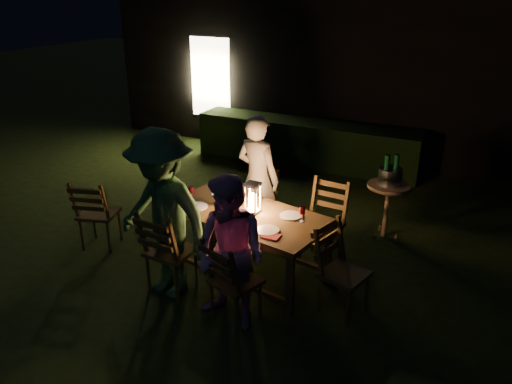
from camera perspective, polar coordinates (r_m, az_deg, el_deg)
The scene contains 29 objects.
garden_envelope at distance 11.22m, azimuth 12.94°, elevation 14.21°, with size 40.00×40.00×3.20m.
dining_table at distance 5.61m, azimuth -1.12°, elevation -3.08°, with size 2.00×1.25×0.78m.
chair_near_left at distance 5.56m, azimuth -9.73°, elevation -8.19°, with size 0.48×0.52×1.04m.
chair_near_right at distance 5.05m, azimuth -2.48°, elevation -11.64°, with size 0.56×0.58×0.97m.
chair_far_left at distance 6.58m, azimuth -0.06°, elevation -2.90°, with size 0.50×0.53×0.97m.
chair_far_right at distance 6.09m, azimuth 7.50°, elevation -5.16°, with size 0.50×0.53×1.03m.
chair_end at distance 5.24m, azimuth 9.79°, elevation -10.54°, with size 0.57×0.54×0.98m.
chair_spare at distance 6.66m, azimuth -17.44°, elevation -3.63°, with size 0.56×0.58×0.99m.
person_house_side at distance 6.40m, azimuth 0.21°, elevation 1.59°, with size 0.61×0.40×1.66m, color beige.
person_opp_right at distance 4.75m, azimuth -2.94°, elevation -7.10°, with size 0.76×0.59×1.56m, color #BC81B3.
person_opp_left at distance 5.25m, azimuth -10.57°, elevation -2.63°, with size 1.20×0.69×1.85m, color #316236.
lantern at distance 5.52m, azimuth -0.41°, elevation -0.84°, with size 0.16×0.16×0.35m.
plate_far_left at distance 6.04m, azimuth -3.96°, elevation -0.26°, with size 0.25×0.25×0.01m, color white.
plate_near_left at distance 5.75m, azimuth -6.81°, elevation -1.63°, with size 0.25×0.25×0.01m, color white.
plate_far_right at distance 5.50m, azimuth 4.00°, elevation -2.71°, with size 0.25×0.25×0.01m, color white.
plate_near_right at distance 5.17m, azimuth 1.32°, elevation -4.40°, with size 0.25×0.25×0.01m, color white.
wineglass_a at distance 5.91m, azimuth -1.76°, elevation 0.07°, with size 0.06×0.06×0.18m, color #59070F, non-canonical shape.
wineglass_b at distance 5.89m, azimuth -7.38°, elevation -0.18°, with size 0.06×0.06×0.18m, color #59070F, non-canonical shape.
wineglass_c at distance 5.17m, azimuth -0.42°, elevation -3.39°, with size 0.06×0.06×0.18m, color #59070F, non-canonical shape.
wineglass_d at distance 5.35m, azimuth 5.31°, elevation -2.55°, with size 0.06×0.06×0.18m, color #59070F, non-canonical shape.
wineglass_e at distance 5.38m, azimuth -3.94°, elevation -2.33°, with size 0.06×0.06×0.18m, color silver, non-canonical shape.
bottle_table at distance 5.66m, azimuth -3.13°, elevation -0.44°, with size 0.07×0.07×0.28m, color #0F471E.
napkin_left at distance 5.43m, azimuth -4.45°, elevation -3.05°, with size 0.18×0.14×0.01m, color red.
napkin_right at distance 5.06m, azimuth 1.71°, elevation -5.05°, with size 0.18×0.14×0.01m, color red.
phone at distance 5.74m, azimuth -7.86°, elevation -1.75°, with size 0.14×0.07×0.01m, color black.
side_table at distance 6.68m, azimuth 14.90°, elevation 0.14°, with size 0.56×0.56×0.75m.
ice_bucket at distance 6.61m, azimuth 15.07°, elevation 1.73°, with size 0.30×0.30×0.22m, color #A5A8AD.
bottle_bucket_a at distance 6.56m, azimuth 14.61°, elevation 2.10°, with size 0.07×0.07×0.32m, color #0F471E.
bottle_bucket_b at distance 6.62m, azimuth 15.61°, elevation 2.17°, with size 0.07×0.07×0.32m, color #0F471E.
Camera 1 is at (2.64, -4.63, 3.15)m, focal length 35.00 mm.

